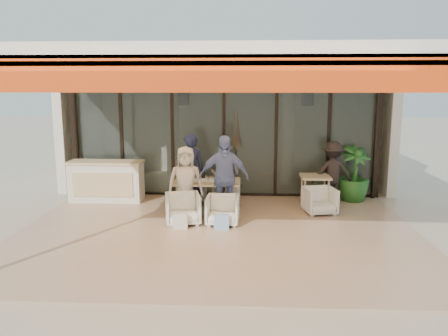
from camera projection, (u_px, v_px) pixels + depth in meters
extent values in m
plane|color=#C6B293|center=(217.00, 233.00, 8.70)|extent=(70.00, 70.00, 0.00)
cube|color=tan|center=(217.00, 233.00, 8.70)|extent=(8.00, 6.00, 0.01)
cube|color=silver|center=(216.00, 63.00, 8.10)|extent=(8.00, 6.00, 0.20)
cube|color=#EB400C|center=(201.00, 74.00, 5.26)|extent=(8.00, 0.12, 0.45)
cube|color=orange|center=(206.00, 66.00, 5.92)|extent=(8.00, 1.50, 0.06)
cylinder|color=black|center=(76.00, 136.00, 11.42)|extent=(0.12, 0.12, 3.20)
cylinder|color=black|center=(376.00, 138.00, 11.06)|extent=(0.12, 0.12, 3.20)
cube|color=#9EADA3|center=(224.00, 136.00, 11.36)|extent=(8.00, 0.03, 3.20)
cube|color=black|center=(224.00, 194.00, 11.64)|extent=(8.00, 0.10, 0.08)
cube|color=black|center=(224.00, 75.00, 11.07)|extent=(8.00, 0.10, 0.08)
cube|color=black|center=(73.00, 136.00, 11.54)|extent=(0.08, 0.10, 3.20)
cube|color=black|center=(122.00, 136.00, 11.48)|extent=(0.08, 0.10, 3.20)
cube|color=black|center=(173.00, 136.00, 11.42)|extent=(0.08, 0.10, 3.20)
cube|color=black|center=(224.00, 136.00, 11.36)|extent=(0.08, 0.10, 3.20)
cube|color=black|center=(276.00, 137.00, 11.29)|extent=(0.08, 0.10, 3.20)
cube|color=black|center=(329.00, 137.00, 11.23)|extent=(0.08, 0.10, 3.20)
cube|color=black|center=(380.00, 137.00, 11.17)|extent=(0.08, 0.10, 3.20)
cube|color=silver|center=(229.00, 122.00, 14.78)|extent=(9.00, 0.25, 3.40)
cube|color=silver|center=(82.00, 126.00, 13.26)|extent=(0.25, 3.50, 3.40)
cube|color=silver|center=(376.00, 127.00, 12.85)|extent=(0.25, 3.50, 3.40)
cube|color=silver|center=(227.00, 68.00, 12.75)|extent=(9.00, 3.50, 0.25)
cube|color=#DCB986|center=(227.00, 182.00, 13.37)|extent=(8.00, 3.50, 0.02)
cylinder|color=silver|center=(173.00, 133.00, 13.02)|extent=(0.40, 0.40, 3.00)
cylinder|color=silver|center=(287.00, 134.00, 12.86)|extent=(0.40, 0.40, 3.00)
cylinder|color=black|center=(184.00, 82.00, 12.34)|extent=(0.03, 0.03, 0.70)
cube|color=black|center=(184.00, 98.00, 12.42)|extent=(0.30, 0.30, 0.40)
sphere|color=#FFBF72|center=(184.00, 98.00, 12.42)|extent=(0.18, 0.18, 0.18)
cylinder|color=black|center=(308.00, 82.00, 12.17)|extent=(0.03, 0.03, 0.70)
cube|color=black|center=(308.00, 98.00, 12.26)|extent=(0.30, 0.30, 0.40)
sphere|color=#FFBF72|center=(308.00, 98.00, 12.26)|extent=(0.18, 0.18, 0.18)
cylinder|color=black|center=(236.00, 186.00, 12.61)|extent=(0.40, 0.40, 0.05)
cylinder|color=black|center=(236.00, 152.00, 12.43)|extent=(0.04, 0.04, 2.10)
cone|color=#E05313|center=(236.00, 129.00, 12.31)|extent=(0.32, 0.32, 1.10)
cube|color=silver|center=(107.00, 182.00, 11.01)|extent=(1.80, 0.60, 1.00)
cube|color=#DCB986|center=(106.00, 162.00, 10.91)|extent=(1.85, 0.65, 0.06)
cube|color=#DCB986|center=(103.00, 185.00, 10.70)|extent=(1.50, 0.02, 0.60)
cube|color=#DCB986|center=(206.00, 182.00, 10.05)|extent=(1.50, 0.90, 0.05)
cube|color=white|center=(206.00, 180.00, 10.04)|extent=(1.30, 0.35, 0.01)
cylinder|color=#DCB986|center=(178.00, 200.00, 9.83)|extent=(0.06, 0.06, 0.70)
cylinder|color=#DCB986|center=(233.00, 201.00, 9.77)|extent=(0.06, 0.06, 0.70)
cylinder|color=#DCB986|center=(182.00, 194.00, 10.46)|extent=(0.06, 0.06, 0.70)
cylinder|color=#DCB986|center=(234.00, 194.00, 10.40)|extent=(0.06, 0.06, 0.70)
cylinder|color=white|center=(186.00, 179.00, 9.90)|extent=(0.06, 0.06, 0.11)
cylinder|color=white|center=(197.00, 176.00, 10.24)|extent=(0.06, 0.06, 0.11)
cylinder|color=white|center=(208.00, 179.00, 9.93)|extent=(0.06, 0.06, 0.11)
cylinder|color=white|center=(220.00, 176.00, 10.19)|extent=(0.06, 0.06, 0.11)
cylinder|color=white|center=(228.00, 180.00, 9.81)|extent=(0.06, 0.06, 0.11)
cylinder|color=brown|center=(184.00, 175.00, 10.20)|extent=(0.07, 0.07, 0.16)
cylinder|color=black|center=(203.00, 174.00, 10.30)|extent=(0.09, 0.09, 0.17)
cylinder|color=black|center=(203.00, 171.00, 10.29)|extent=(0.10, 0.10, 0.01)
cylinder|color=white|center=(185.00, 183.00, 9.77)|extent=(0.22, 0.22, 0.01)
cylinder|color=white|center=(225.00, 183.00, 9.72)|extent=(0.22, 0.22, 0.01)
cylinder|color=white|center=(189.00, 177.00, 10.37)|extent=(0.22, 0.22, 0.01)
cylinder|color=white|center=(227.00, 177.00, 10.33)|extent=(0.22, 0.22, 0.01)
imported|color=white|center=(193.00, 188.00, 11.07)|extent=(0.74, 0.70, 0.69)
imported|color=white|center=(226.00, 189.00, 11.03)|extent=(0.69, 0.66, 0.65)
imported|color=white|center=(183.00, 207.00, 9.20)|extent=(0.83, 0.80, 0.73)
imported|color=white|center=(223.00, 209.00, 9.16)|extent=(0.70, 0.66, 0.69)
imported|color=#191D37|center=(191.00, 170.00, 10.47)|extent=(0.72, 0.54, 1.79)
imported|color=slate|center=(226.00, 176.00, 10.46)|extent=(0.87, 0.75, 1.55)
imported|color=beige|center=(186.00, 182.00, 9.61)|extent=(0.82, 0.58, 1.59)
imported|color=#7993C9|center=(224.00, 177.00, 9.55)|extent=(1.11, 0.52, 1.84)
cube|color=silver|center=(180.00, 222.00, 8.84)|extent=(0.30, 0.10, 0.34)
cube|color=#99BFD8|center=(222.00, 223.00, 8.80)|extent=(0.30, 0.10, 0.34)
cube|color=#DCB986|center=(315.00, 177.00, 10.60)|extent=(0.70, 0.70, 0.05)
cylinder|color=#DCB986|center=(305.00, 194.00, 10.40)|extent=(0.05, 0.05, 0.70)
cylinder|color=#DCB986|center=(328.00, 194.00, 10.38)|extent=(0.05, 0.05, 0.70)
cylinder|color=#DCB986|center=(302.00, 189.00, 10.95)|extent=(0.05, 0.05, 0.70)
cylinder|color=#DCB986|center=(324.00, 189.00, 10.93)|extent=(0.05, 0.05, 0.70)
imported|color=white|center=(320.00, 199.00, 9.93)|extent=(0.77, 0.74, 0.69)
imported|color=black|center=(332.00, 172.00, 10.86)|extent=(1.05, 0.67, 1.55)
imported|color=#1E5919|center=(354.00, 174.00, 10.98)|extent=(1.05, 1.05, 1.43)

